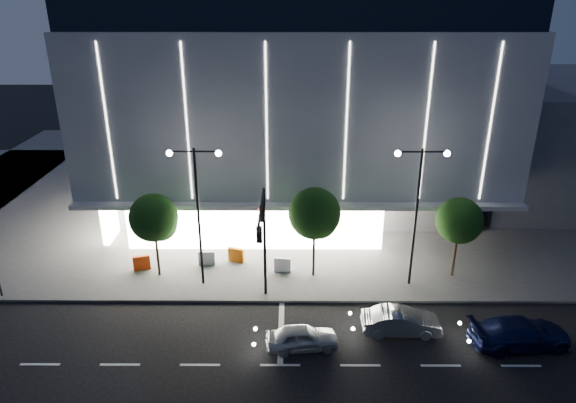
% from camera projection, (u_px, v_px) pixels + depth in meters
% --- Properties ---
extents(ground, '(160.00, 160.00, 0.00)m').
position_uv_depth(ground, '(243.00, 346.00, 26.93)').
color(ground, black).
rests_on(ground, ground).
extents(sidewalk_museum, '(70.00, 40.00, 0.15)m').
position_uv_depth(sidewalk_museum, '(316.00, 184.00, 49.06)').
color(sidewalk_museum, '#474747').
rests_on(sidewalk_museum, ground).
extents(museum, '(30.00, 25.80, 18.00)m').
position_uv_depth(museum, '(296.00, 91.00, 43.99)').
color(museum, '#4C4C51').
rests_on(museum, ground).
extents(annex_building, '(16.00, 20.00, 10.00)m').
position_uv_depth(annex_building, '(546.00, 135.00, 47.09)').
color(annex_building, '#4C4C51').
rests_on(annex_building, ground).
extents(traffic_mast, '(0.33, 5.89, 7.07)m').
position_uv_depth(traffic_mast, '(263.00, 232.00, 28.09)').
color(traffic_mast, black).
rests_on(traffic_mast, ground).
extents(street_lamp_west, '(3.16, 0.36, 9.00)m').
position_uv_depth(street_lamp_west, '(197.00, 198.00, 30.21)').
color(street_lamp_west, black).
rests_on(street_lamp_west, ground).
extents(street_lamp_east, '(3.16, 0.36, 9.00)m').
position_uv_depth(street_lamp_east, '(418.00, 198.00, 30.16)').
color(street_lamp_east, black).
rests_on(street_lamp_east, ground).
extents(tree_left, '(3.02, 3.02, 5.72)m').
position_uv_depth(tree_left, '(154.00, 220.00, 31.90)').
color(tree_left, black).
rests_on(tree_left, ground).
extents(tree_mid, '(3.25, 3.25, 6.15)m').
position_uv_depth(tree_mid, '(315.00, 216.00, 31.75)').
color(tree_mid, black).
rests_on(tree_mid, ground).
extents(tree_right, '(2.91, 2.91, 5.51)m').
position_uv_depth(tree_right, '(459.00, 223.00, 31.88)').
color(tree_right, black).
rests_on(tree_right, ground).
extents(car_lead, '(3.92, 1.96, 1.28)m').
position_uv_depth(car_lead, '(302.00, 337.00, 26.55)').
color(car_lead, '#AEB2B6').
rests_on(car_lead, ground).
extents(car_second, '(4.27, 1.53, 1.40)m').
position_uv_depth(car_second, '(401.00, 322.00, 27.70)').
color(car_second, '#9A9EA2').
rests_on(car_second, ground).
extents(car_third, '(5.47, 2.70, 1.53)m').
position_uv_depth(car_third, '(520.00, 333.00, 26.69)').
color(car_third, '#111741').
rests_on(car_third, ground).
extents(barrier_a, '(1.12, 0.57, 1.00)m').
position_uv_depth(barrier_a, '(142.00, 263.00, 33.78)').
color(barrier_a, '#F13F0D').
rests_on(barrier_a, sidewalk_museum).
extents(barrier_b, '(1.10, 0.26, 1.00)m').
position_uv_depth(barrier_b, '(207.00, 258.00, 34.39)').
color(barrier_b, silver).
rests_on(barrier_b, sidewalk_museum).
extents(barrier_c, '(1.12, 0.59, 1.00)m').
position_uv_depth(barrier_c, '(236.00, 255.00, 34.78)').
color(barrier_c, '#D25F0B').
rests_on(barrier_c, sidewalk_museum).
extents(barrier_d, '(1.12, 0.38, 1.00)m').
position_uv_depth(barrier_d, '(283.00, 265.00, 33.55)').
color(barrier_d, white).
rests_on(barrier_d, sidewalk_museum).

